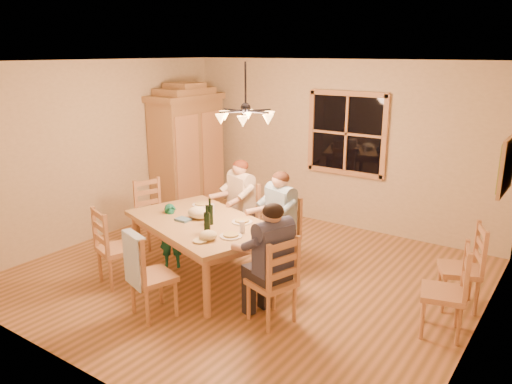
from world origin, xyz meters
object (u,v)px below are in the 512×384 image
Objects in this scene: chair_near_right at (154,289)px; armoire at (188,154)px; chair_end_left at (155,226)px; wine_bottle_a at (210,211)px; adult_slate_man at (272,248)px; wine_bottle_b at (207,219)px; chair_end_right at (272,295)px; chandelier at (246,115)px; chair_spare_front at (441,307)px; child at (172,236)px; chair_far_right at (279,247)px; chair_near_left at (118,260)px; adult_woman at (240,194)px; dining_table at (203,228)px; chair_far_left at (240,229)px; chair_spare_back at (458,282)px; adult_plaid_man at (280,208)px.

armoire is at bearing 143.97° from chair_near_right.
wine_bottle_a reaches higher than chair_end_left.
wine_bottle_b is at bearing 99.13° from adult_slate_man.
chair_end_right is 1.13× the size of adult_slate_man.
chair_spare_front is at bearing 0.16° from chandelier.
wine_bottle_b is (0.12, 0.78, 0.62)m from chair_near_right.
child is (-0.70, 0.03, -0.49)m from wine_bottle_a.
chair_far_right is at bearing 93.37° from chair_near_right.
adult_slate_man is 0.99× the size of child.
adult_woman reaches higher than chair_near_left.
dining_table is at bearing 81.73° from chair_spare_front.
chair_far_left is at bearing -26.19° from armoire.
wine_bottle_b reaches higher than dining_table.
chair_near_left and chair_spare_back have the same top height.
adult_slate_man is at bearing 17.88° from chair_end_right.
chair_spare_back is (2.22, 0.26, 0.00)m from chair_far_right.
chair_far_left is at bearing 66.74° from chair_spare_back.
adult_plaid_man is at bearing -23.65° from armoire.
chair_end_left and chair_spare_back have the same top height.
wine_bottle_b reaches higher than chair_end_right.
chair_far_right and chair_near_right have the same top height.
adult_plaid_man is (1.42, 1.52, 0.54)m from chair_near_left.
adult_woman is (-1.50, 1.47, 0.54)m from chair_end_right.
chandelier is 0.78× the size of chair_spare_back.
armoire is 2.32× the size of chair_spare_front.
armoire reaches higher than chair_near_left.
adult_slate_man is at bearing -35.52° from armoire.
chair_far_right is 1.00× the size of chair_near_right.
chair_near_right is at bearing -79.98° from dining_table.
chair_spare_back is (2.57, 1.31, -0.62)m from wine_bottle_b.
child is at bearing 91.37° from chair_near_left.
chandelier reaches higher than chair_near_left.
chair_end_left and chair_spare_front have the same top height.
chair_near_right is 1.19m from wine_bottle_a.
wine_bottle_a is 2.99m from chair_spare_back.
adult_plaid_man is 2.65× the size of wine_bottle_a.
adult_slate_man is at bearing 101.20° from chair_spare_front.
child is (-0.54, -0.01, -0.22)m from dining_table.
chair_end_right is (0.89, -0.77, -1.77)m from chandelier.
armoire reaches higher than chair_far_right.
armoire is at bearing 136.17° from wine_bottle_b.
chandelier is 0.88× the size of child.
chair_near_left is at bearing -156.16° from wine_bottle_b.
chair_spare_back is (4.87, -0.90, -0.75)m from armoire.
dining_table is at bearing -141.18° from chandelier.
adult_woman is 0.88× the size of chair_spare_front.
chair_near_right is at bearing 136.74° from chair_end_right.
wine_bottle_a is at bearing 76.38° from chair_far_right.
armoire is 5.18m from chair_spare_front.
armoire is at bearing 137.47° from wine_bottle_a.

